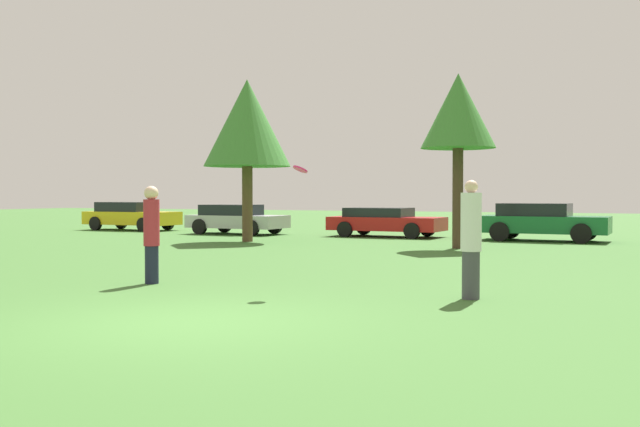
# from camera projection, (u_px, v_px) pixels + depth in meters

# --- Properties ---
(ground_plane) EXTENTS (120.00, 120.00, 0.00)m
(ground_plane) POSITION_uv_depth(u_px,v_px,m) (188.00, 322.00, 9.22)
(ground_plane) COLOR #3D6B2D
(person_thrower) EXTENTS (0.29, 0.29, 1.79)m
(person_thrower) POSITION_uv_depth(u_px,v_px,m) (152.00, 232.00, 13.18)
(person_thrower) COLOR #191E33
(person_thrower) RESTS_ON ground
(person_catcher) EXTENTS (0.32, 0.32, 1.86)m
(person_catcher) POSITION_uv_depth(u_px,v_px,m) (471.00, 239.00, 11.23)
(person_catcher) COLOR #3F3F47
(person_catcher) RESTS_ON ground
(frisbee) EXTENTS (0.28, 0.26, 0.17)m
(frisbee) POSITION_uv_depth(u_px,v_px,m) (300.00, 169.00, 12.10)
(frisbee) COLOR #F21E72
(tree_0) EXTENTS (3.02, 3.02, 5.64)m
(tree_0) POSITION_uv_depth(u_px,v_px,m) (247.00, 124.00, 24.95)
(tree_0) COLOR brown
(tree_0) RESTS_ON ground
(tree_1) EXTENTS (2.27, 2.27, 5.31)m
(tree_1) POSITION_uv_depth(u_px,v_px,m) (458.00, 113.00, 21.76)
(tree_1) COLOR #473323
(tree_1) RESTS_ON ground
(parked_car_yellow) EXTENTS (4.57, 2.01, 1.29)m
(parked_car_yellow) POSITION_uv_depth(u_px,v_px,m) (130.00, 215.00, 33.13)
(parked_car_yellow) COLOR gold
(parked_car_yellow) RESTS_ON ground
(parked_car_silver) EXTENTS (4.11, 2.12, 1.22)m
(parked_car_silver) POSITION_uv_depth(u_px,v_px,m) (236.00, 219.00, 29.78)
(parked_car_silver) COLOR #B2B2B7
(parked_car_silver) RESTS_ON ground
(parked_car_red) EXTENTS (4.44, 2.16, 1.13)m
(parked_car_red) POSITION_uv_depth(u_px,v_px,m) (385.00, 221.00, 27.94)
(parked_car_red) COLOR red
(parked_car_red) RESTS_ON ground
(parked_car_green) EXTENTS (4.42, 2.15, 1.33)m
(parked_car_green) POSITION_uv_depth(u_px,v_px,m) (542.00, 221.00, 25.39)
(parked_car_green) COLOR #196633
(parked_car_green) RESTS_ON ground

